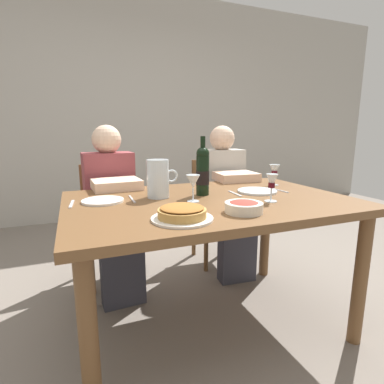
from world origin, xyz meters
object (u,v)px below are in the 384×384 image
baked_tart (182,213)px  salad_bowl (244,206)px  water_pitcher (158,181)px  dinner_plate_right_setting (103,201)px  chair_right (215,203)px  wine_glass_right_diner (274,171)px  chair_left (108,214)px  wine_glass_left_diner (272,183)px  diner_left (113,205)px  dining_table (210,215)px  diner_right (226,195)px  wine_bottle (202,171)px  wine_glass_centre (193,183)px  dinner_plate_left_setting (257,191)px

baked_tart → salad_bowl: (0.29, 0.00, 0.00)m
water_pitcher → baked_tart: water_pitcher is taller
dinner_plate_right_setting → chair_right: (1.00, 0.74, -0.27)m
wine_glass_right_diner → chair_left: size_ratio=0.16×
water_pitcher → baked_tart: size_ratio=0.81×
water_pitcher → wine_glass_left_diner: bearing=-31.2°
salad_bowl → diner_left: 1.06m
dining_table → salad_bowl: size_ratio=8.75×
water_pitcher → wine_glass_left_diner: (0.51, -0.31, 0.01)m
chair_right → diner_right: 0.26m
wine_bottle → chair_left: 0.97m
dinner_plate_right_setting → diner_right: 1.12m
dining_table → diner_right: (0.44, 0.64, -0.05)m
wine_glass_right_diner → water_pitcher: bearing=-174.4°
wine_glass_centre → chair_right: bearing=57.8°
baked_tart → wine_bottle: bearing=57.0°
baked_tart → salad_bowl: bearing=0.8°
salad_bowl → wine_glass_centre: bearing=115.7°
wine_glass_right_diner → diner_left: bearing=157.7°
water_pitcher → chair_left: water_pitcher is taller
wine_glass_centre → chair_right: (0.57, 0.91, -0.36)m
dinner_plate_left_setting → wine_bottle: bearing=171.5°
chair_left → wine_bottle: bearing=117.4°
chair_left → chair_right: size_ratio=1.00×
wine_glass_centre → diner_right: bearing=50.4°
water_pitcher → dinner_plate_left_setting: bearing=-7.5°
dinner_plate_left_setting → dinner_plate_right_setting: bearing=175.0°
dining_table → wine_glass_right_diner: size_ratio=10.74×
dining_table → wine_glass_centre: 0.23m
salad_bowl → diner_right: size_ratio=0.15×
baked_tart → diner_left: bearing=100.1°
chair_right → baked_tart: bearing=63.2°
wine_bottle → baked_tart: (-0.27, -0.42, -0.11)m
diner_left → diner_right: size_ratio=1.00×
dinner_plate_right_setting → chair_left: size_ratio=0.24×
chair_left → diner_right: (0.90, -0.23, 0.12)m
diner_left → chair_right: bearing=-168.2°
dinner_plate_right_setting → chair_left: 0.78m
water_pitcher → wine_glass_centre: bearing=-50.2°
baked_tart → dinner_plate_right_setting: baked_tart is taller
dinner_plate_left_setting → chair_left: size_ratio=0.27×
wine_bottle → chair_left: bearing=120.9°
dining_table → water_pitcher: size_ratio=7.22×
wine_glass_left_diner → chair_left: 1.32m
dinner_plate_right_setting → diner_right: diner_right is taller
wine_bottle → water_pitcher: size_ratio=1.59×
wine_glass_left_diner → chair_right: 1.13m
wine_bottle → water_pitcher: 0.26m
dining_table → wine_bottle: (-0.00, 0.11, 0.23)m
wine_glass_right_diner → chair_left: wine_glass_right_diner is taller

